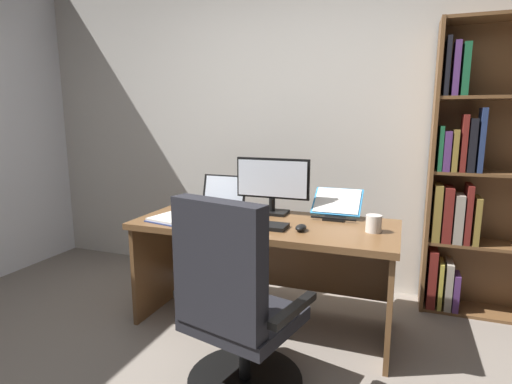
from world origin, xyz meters
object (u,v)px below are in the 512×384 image
Objects in this scene: coffee_mug at (374,224)px; notepad at (222,219)px; laptop at (219,202)px; pen at (225,218)px; office_chair at (234,316)px; keyboard at (254,225)px; computer_mouse at (301,228)px; desk at (268,246)px; bookshelf at (479,182)px; reading_stand_with_book at (337,204)px; open_binder at (187,220)px; monitor at (272,185)px.

notepad is at bearing -178.08° from coffee_mug.
laptop is 0.33m from pen.
office_chair is 0.69m from keyboard.
notepad is (-0.56, 0.09, -0.02)m from computer_mouse.
desk is 0.40m from computer_mouse.
bookshelf is 1.78m from notepad.
office_chair is 7.35× the size of pen.
pen is at bearing -155.80° from bookshelf.
reading_stand_with_book is (0.86, 0.06, 0.04)m from laptop.
laptop reaches higher than open_binder.
reading_stand_with_book is (0.42, 0.23, 0.28)m from desk.
bookshelf is at bearing 23.94° from notepad.
notepad is at bearing -154.14° from reading_stand_with_book.
reading_stand_with_book reaches higher than open_binder.
desk is 0.55m from reading_stand_with_book.
keyboard is 2.00× the size of notepad.
bookshelf reaches higher than monitor.
coffee_mug is (0.41, 0.13, 0.03)m from computer_mouse.
bookshelf is at bearing 24.41° from desk.
open_binder reaches higher than desk.
open_binder is at bearing -173.62° from keyboard.
coffee_mug reaches higher than desk.
monitor is at bearing -171.30° from reading_stand_with_book.
office_chair reaches higher than reading_stand_with_book.
open_binder is 0.23m from notepad.
reading_stand_with_book is at bearing -157.60° from bookshelf.
keyboard is (-0.13, 0.62, 0.29)m from office_chair.
coffee_mug is at bearing -49.18° from reading_stand_with_book.
computer_mouse reaches higher than pen.
notepad is (-0.29, -0.11, 0.20)m from desk.
computer_mouse is 1.01× the size of coffee_mug.
computer_mouse is (0.17, 0.62, 0.30)m from office_chair.
coffee_mug reaches higher than computer_mouse.
notepad is at bearing 170.58° from computer_mouse.
bookshelf is at bearing 13.91° from laptop.
laptop is 0.42m from open_binder.
coffee_mug is (0.27, -0.31, -0.04)m from reading_stand_with_book.
office_chair is at bearing -128.19° from coffee_mug.
office_chair reaches higher than coffee_mug.
office_chair is 2.45× the size of keyboard.
open_binder is at bearing -94.00° from laptop.
open_binder is at bearing -144.92° from pen.
keyboard is 0.28m from notepad.
bookshelf is at bearing 24.20° from pen.
coffee_mug reaches higher than open_binder.
open_binder is at bearing -151.38° from reading_stand_with_book.
keyboard is 0.63m from reading_stand_with_book.
reading_stand_with_book is 3.18× the size of coffee_mug.
desk is 0.29m from keyboard.
monitor is at bearing 48.48° from pen.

